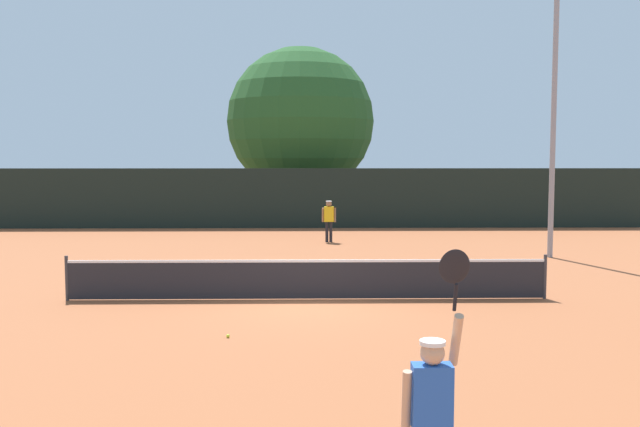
# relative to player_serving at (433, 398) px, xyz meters

# --- Properties ---
(ground_plane) EXTENTS (120.00, 120.00, 0.00)m
(ground_plane) POSITION_rel_player_serving_xyz_m (-1.20, 9.88, -1.11)
(ground_plane) COLOR #9E5633
(tennis_net) EXTENTS (11.53, 0.08, 1.07)m
(tennis_net) POSITION_rel_player_serving_xyz_m (-1.20, 9.88, -0.60)
(tennis_net) COLOR #232328
(tennis_net) RESTS_ON ground
(perimeter_fence) EXTENTS (32.92, 0.12, 2.88)m
(perimeter_fence) POSITION_rel_player_serving_xyz_m (-1.20, 26.61, 0.33)
(perimeter_fence) COLOR black
(perimeter_fence) RESTS_ON ground
(player_serving) EXTENTS (0.67, 0.40, 2.53)m
(player_serving) POSITION_rel_player_serving_xyz_m (0.00, 0.00, 0.00)
(player_serving) COLOR blue
(player_serving) RESTS_ON ground
(player_receiving) EXTENTS (0.57, 0.24, 1.66)m
(player_receiving) POSITION_rel_player_serving_xyz_m (-0.34, 21.04, -0.09)
(player_receiving) COLOR yellow
(player_receiving) RESTS_ON ground
(tennis_ball) EXTENTS (0.07, 0.07, 0.07)m
(tennis_ball) POSITION_rel_player_serving_xyz_m (-2.70, 6.40, -1.08)
(tennis_ball) COLOR #CCE033
(tennis_ball) RESTS_ON ground
(light_pole) EXTENTS (1.18, 0.28, 9.55)m
(light_pole) POSITION_rel_player_serving_xyz_m (7.08, 16.70, 4.24)
(light_pole) COLOR gray
(light_pole) RESTS_ON ground
(large_tree) EXTENTS (8.27, 8.27, 9.57)m
(large_tree) POSITION_rel_player_serving_xyz_m (-1.59, 32.44, 4.32)
(large_tree) COLOR brown
(large_tree) RESTS_ON ground
(parked_car_near) EXTENTS (2.07, 4.27, 1.69)m
(parked_car_near) POSITION_rel_player_serving_xyz_m (5.37, 32.81, -0.34)
(parked_car_near) COLOR navy
(parked_car_near) RESTS_ON ground
(parked_car_mid) EXTENTS (2.28, 4.36, 1.69)m
(parked_car_mid) POSITION_rel_player_serving_xyz_m (8.84, 31.99, -0.34)
(parked_car_mid) COLOR navy
(parked_car_mid) RESTS_ON ground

